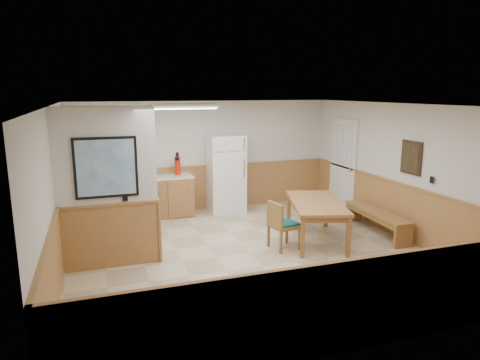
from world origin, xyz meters
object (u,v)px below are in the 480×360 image
object	(u,v)px
dining_table	(316,206)
fire_extinguisher	(178,165)
soap_bottle	(104,174)
refrigerator	(226,174)
dining_bench	(377,216)
dining_chair	(280,222)

from	to	relation	value
dining_table	fire_extinguisher	bearing A→B (deg)	146.44
dining_table	soap_bottle	xyz separation A→B (m)	(-3.61, 2.53, 0.36)
fire_extinguisher	soap_bottle	xyz separation A→B (m)	(-1.55, 0.01, -0.11)
dining_table	soap_bottle	bearing A→B (deg)	162.14
refrigerator	fire_extinguisher	world-z (taller)	refrigerator
dining_table	dining_bench	bearing A→B (deg)	16.56
dining_bench	dining_chair	bearing A→B (deg)	-173.06
dining_bench	refrigerator	bearing A→B (deg)	135.63
dining_table	dining_bench	world-z (taller)	dining_table
dining_bench	soap_bottle	size ratio (longest dim) A/B	7.68
dining_chair	dining_bench	bearing A→B (deg)	-5.36
dining_chair	fire_extinguisher	distance (m)	3.06
fire_extinguisher	refrigerator	bearing A→B (deg)	-23.74
dining_table	dining_bench	size ratio (longest dim) A/B	1.11
soap_bottle	dining_table	bearing A→B (deg)	-35.06
dining_bench	soap_bottle	world-z (taller)	soap_bottle
refrigerator	dining_table	distance (m)	2.63
dining_bench	fire_extinguisher	size ratio (longest dim) A/B	3.49
dining_table	dining_bench	distance (m)	1.36
refrigerator	dining_chair	world-z (taller)	refrigerator
soap_bottle	refrigerator	bearing A→B (deg)	-2.18
dining_chair	dining_table	bearing A→B (deg)	3.03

